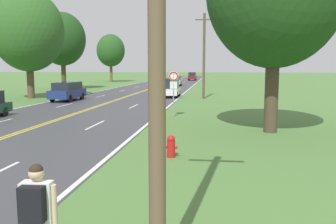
{
  "coord_description": "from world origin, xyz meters",
  "views": [
    {
      "loc": [
        9.12,
        -1.47,
        3.08
      ],
      "look_at": [
        7.08,
        13.9,
        1.1
      ],
      "focal_mm": 38.0,
      "sensor_mm": 36.0,
      "label": 1
    }
  ],
  "objects_px": {
    "hitchhiker_person": "(37,209)",
    "car_white_van_mid_far": "(170,87)",
    "tree_right_cluster": "(111,51)",
    "tree_left_verge": "(28,31)",
    "traffic_sign": "(174,82)",
    "car_silver_suv_receding": "(176,81)",
    "car_maroon_suv_distant": "(192,76)",
    "fire_hydrant": "(171,146)",
    "car_dark_blue_van_mid_near": "(68,91)",
    "tree_behind_sign": "(62,39)"
  },
  "relations": [
    {
      "from": "tree_right_cluster",
      "to": "car_dark_blue_van_mid_near",
      "type": "xyz_separation_m",
      "value": [
        7.99,
        -40.62,
        -5.49
      ]
    },
    {
      "from": "tree_behind_sign",
      "to": "car_maroon_suv_distant",
      "type": "height_order",
      "value": "tree_behind_sign"
    },
    {
      "from": "tree_right_cluster",
      "to": "car_silver_suv_receding",
      "type": "bearing_deg",
      "value": -43.22
    },
    {
      "from": "fire_hydrant",
      "to": "tree_behind_sign",
      "type": "xyz_separation_m",
      "value": [
        -19.36,
        35.25,
        6.44
      ]
    },
    {
      "from": "tree_right_cluster",
      "to": "car_maroon_suv_distant",
      "type": "relative_size",
      "value": 2.44
    },
    {
      "from": "fire_hydrant",
      "to": "car_white_van_mid_far",
      "type": "xyz_separation_m",
      "value": [
        -3.11,
        24.12,
        0.61
      ]
    },
    {
      "from": "traffic_sign",
      "to": "car_maroon_suv_distant",
      "type": "xyz_separation_m",
      "value": [
        -2.72,
        60.32,
        -1.16
      ]
    },
    {
      "from": "tree_left_verge",
      "to": "tree_right_cluster",
      "type": "height_order",
      "value": "tree_left_verge"
    },
    {
      "from": "fire_hydrant",
      "to": "car_silver_suv_receding",
      "type": "distance_m",
      "value": 45.9
    },
    {
      "from": "traffic_sign",
      "to": "car_white_van_mid_far",
      "type": "bearing_deg",
      "value": 98.12
    },
    {
      "from": "tree_left_verge",
      "to": "tree_behind_sign",
      "type": "height_order",
      "value": "tree_behind_sign"
    },
    {
      "from": "fire_hydrant",
      "to": "car_silver_suv_receding",
      "type": "bearing_deg",
      "value": 96.18
    },
    {
      "from": "fire_hydrant",
      "to": "car_dark_blue_van_mid_near",
      "type": "height_order",
      "value": "car_dark_blue_van_mid_near"
    },
    {
      "from": "traffic_sign",
      "to": "tree_left_verge",
      "type": "relative_size",
      "value": 0.27
    },
    {
      "from": "tree_right_cluster",
      "to": "car_white_van_mid_far",
      "type": "bearing_deg",
      "value": -64.75
    },
    {
      "from": "tree_right_cluster",
      "to": "traffic_sign",
      "type": "bearing_deg",
      "value": -69.32
    },
    {
      "from": "tree_behind_sign",
      "to": "car_white_van_mid_far",
      "type": "xyz_separation_m",
      "value": [
        16.25,
        -11.12,
        -5.82
      ]
    },
    {
      "from": "fire_hydrant",
      "to": "car_maroon_suv_distant",
      "type": "height_order",
      "value": "car_maroon_suv_distant"
    },
    {
      "from": "tree_behind_sign",
      "to": "car_dark_blue_van_mid_near",
      "type": "distance_m",
      "value": 18.81
    },
    {
      "from": "tree_left_verge",
      "to": "car_dark_blue_van_mid_near",
      "type": "xyz_separation_m",
      "value": [
        4.64,
        -2.02,
        -5.61
      ]
    },
    {
      "from": "tree_behind_sign",
      "to": "car_white_van_mid_far",
      "type": "bearing_deg",
      "value": -34.4
    },
    {
      "from": "tree_left_verge",
      "to": "car_silver_suv_receding",
      "type": "bearing_deg",
      "value": 64.77
    },
    {
      "from": "car_maroon_suv_distant",
      "to": "car_white_van_mid_far",
      "type": "bearing_deg",
      "value": 3.06
    },
    {
      "from": "traffic_sign",
      "to": "tree_right_cluster",
      "type": "distance_m",
      "value": 53.39
    },
    {
      "from": "car_white_van_mid_far",
      "to": "car_maroon_suv_distant",
      "type": "distance_m",
      "value": 46.07
    },
    {
      "from": "car_white_van_mid_far",
      "to": "traffic_sign",
      "type": "bearing_deg",
      "value": 8.09
    },
    {
      "from": "car_white_van_mid_far",
      "to": "tree_left_verge",
      "type": "bearing_deg",
      "value": -77.13
    },
    {
      "from": "car_maroon_suv_distant",
      "to": "traffic_sign",
      "type": "bearing_deg",
      "value": 4.79
    },
    {
      "from": "traffic_sign",
      "to": "tree_left_verge",
      "type": "height_order",
      "value": "tree_left_verge"
    },
    {
      "from": "hitchhiker_person",
      "to": "fire_hydrant",
      "type": "distance_m",
      "value": 7.26
    },
    {
      "from": "tree_behind_sign",
      "to": "car_silver_suv_receding",
      "type": "bearing_deg",
      "value": 35.75
    },
    {
      "from": "fire_hydrant",
      "to": "car_white_van_mid_far",
      "type": "relative_size",
      "value": 0.2
    },
    {
      "from": "car_dark_blue_van_mid_near",
      "to": "car_silver_suv_receding",
      "type": "bearing_deg",
      "value": -13.22
    },
    {
      "from": "fire_hydrant",
      "to": "car_silver_suv_receding",
      "type": "relative_size",
      "value": 0.18
    },
    {
      "from": "tree_right_cluster",
      "to": "car_maroon_suv_distant",
      "type": "bearing_deg",
      "value": 33.24
    },
    {
      "from": "fire_hydrant",
      "to": "tree_right_cluster",
      "type": "xyz_separation_m",
      "value": [
        -19.86,
        59.66,
        6.0
      ]
    },
    {
      "from": "tree_behind_sign",
      "to": "car_maroon_suv_distant",
      "type": "relative_size",
      "value": 2.63
    },
    {
      "from": "car_maroon_suv_distant",
      "to": "car_silver_suv_receding",
      "type": "bearing_deg",
      "value": -0.45
    },
    {
      "from": "car_dark_blue_van_mid_near",
      "to": "tree_behind_sign",
      "type": "bearing_deg",
      "value": 26.18
    },
    {
      "from": "car_silver_suv_receding",
      "to": "tree_left_verge",
      "type": "bearing_deg",
      "value": -26.03
    },
    {
      "from": "hitchhiker_person",
      "to": "car_white_van_mid_far",
      "type": "bearing_deg",
      "value": 0.52
    },
    {
      "from": "hitchhiker_person",
      "to": "car_silver_suv_receding",
      "type": "distance_m",
      "value": 52.92
    },
    {
      "from": "fire_hydrant",
      "to": "tree_behind_sign",
      "type": "height_order",
      "value": "tree_behind_sign"
    },
    {
      "from": "traffic_sign",
      "to": "car_dark_blue_van_mid_near",
      "type": "xyz_separation_m",
      "value": [
        -10.8,
        9.17,
        -1.23
      ]
    },
    {
      "from": "fire_hydrant",
      "to": "car_maroon_suv_distant",
      "type": "bearing_deg",
      "value": 93.1
    },
    {
      "from": "tree_left_verge",
      "to": "fire_hydrant",
      "type": "bearing_deg",
      "value": -51.88
    },
    {
      "from": "car_white_van_mid_far",
      "to": "car_maroon_suv_distant",
      "type": "xyz_separation_m",
      "value": [
        -0.69,
        46.07,
        -0.03
      ]
    },
    {
      "from": "traffic_sign",
      "to": "car_maroon_suv_distant",
      "type": "height_order",
      "value": "traffic_sign"
    },
    {
      "from": "hitchhiker_person",
      "to": "tree_right_cluster",
      "type": "bearing_deg",
      "value": 12.51
    },
    {
      "from": "tree_right_cluster",
      "to": "car_silver_suv_receding",
      "type": "distance_m",
      "value": 21.21
    }
  ]
}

